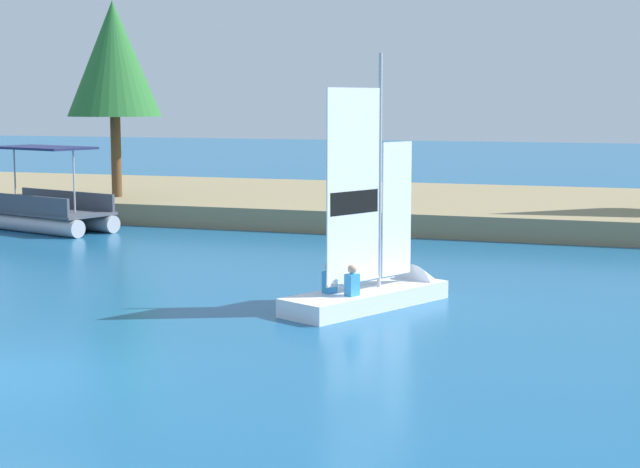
{
  "coord_description": "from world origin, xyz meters",
  "views": [
    {
      "loc": [
        9.82,
        -13.26,
        4.42
      ],
      "look_at": [
        1.94,
        9.88,
        1.2
      ],
      "focal_mm": 56.3,
      "sensor_mm": 36.0,
      "label": 1
    }
  ],
  "objects": [
    {
      "name": "shoreline_tree_left",
      "position": [
        -10.13,
        20.89,
        6.04
      ],
      "size": [
        3.58,
        3.58,
        7.48
      ],
      "color": "brown",
      "rests_on": "shore_bank"
    },
    {
      "name": "ground_plane",
      "position": [
        0.0,
        0.0,
        0.0
      ],
      "size": [
        200.0,
        200.0,
        0.0
      ],
      "primitive_type": "plane",
      "color": "#195684"
    },
    {
      "name": "shore_bank",
      "position": [
        0.0,
        24.91,
        0.39
      ],
      "size": [
        80.0,
        12.76,
        0.78
      ],
      "primitive_type": "cube",
      "color": "#897A56",
      "rests_on": "ground"
    },
    {
      "name": "pontoon_boat",
      "position": [
        -10.41,
        16.45,
        0.67
      ],
      "size": [
        5.65,
        3.59,
        2.9
      ],
      "rotation": [
        0.0,
        0.0,
        -0.3
      ],
      "color": "#B2B2B7",
      "rests_on": "ground"
    },
    {
      "name": "sailboat",
      "position": [
        4.19,
        7.94,
        0.42
      ],
      "size": [
        3.12,
        4.77,
        5.84
      ],
      "rotation": [
        0.0,
        0.0,
        1.12
      ],
      "color": "white",
      "rests_on": "ground"
    }
  ]
}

